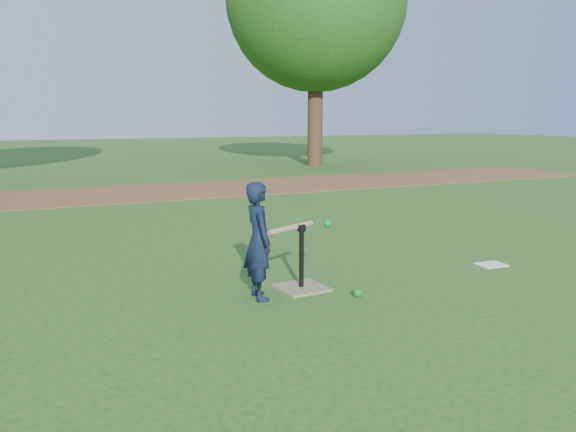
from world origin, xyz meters
name	(u,v)px	position (x,y,z in m)	size (l,w,h in m)	color
ground	(292,286)	(0.00, 0.00, 0.00)	(80.00, 80.00, 0.00)	#285116
dirt_strip	(144,192)	(0.00, 7.50, 0.01)	(24.00, 3.00, 0.01)	brown
child	(259,241)	(-0.42, -0.20, 0.52)	(0.38, 0.25, 1.05)	black
wiffle_ball_ground	(357,293)	(0.39, -0.55, 0.04)	(0.08, 0.08, 0.08)	#0B8228
clipboard	(491,265)	(2.31, -0.22, 0.01)	(0.30, 0.23, 0.01)	white
batting_tee	(301,278)	(0.04, -0.12, 0.11)	(0.47, 0.47, 0.61)	#887E56
swing_action	(296,227)	(-0.04, -0.16, 0.61)	(0.71, 0.30, 0.10)	tan
tree_right	(316,0)	(6.50, 12.00, 5.29)	(5.80, 5.80, 8.21)	#382316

